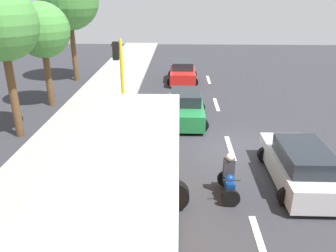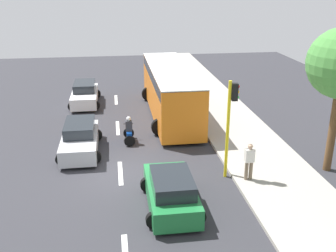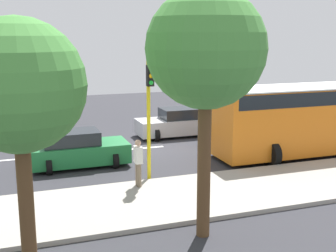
# 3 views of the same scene
# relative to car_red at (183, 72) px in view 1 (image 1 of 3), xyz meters

# --- Properties ---
(ground_plane) EXTENTS (40.00, 60.00, 0.10)m
(ground_plane) POSITION_rel_car_red_xyz_m (-2.00, 11.31, -0.76)
(ground_plane) COLOR #2D2D33
(sidewalk) EXTENTS (4.00, 60.00, 0.15)m
(sidewalk) POSITION_rel_car_red_xyz_m (5.00, 11.31, -0.63)
(sidewalk) COLOR #9E998E
(sidewalk) RESTS_ON ground
(lane_stripe_far_north) EXTENTS (0.20, 2.40, 0.01)m
(lane_stripe_far_north) POSITION_rel_car_red_xyz_m (-2.00, -0.69, -0.70)
(lane_stripe_far_north) COLOR white
(lane_stripe_far_north) RESTS_ON ground
(lane_stripe_north) EXTENTS (0.20, 2.40, 0.01)m
(lane_stripe_north) POSITION_rel_car_red_xyz_m (-2.00, 5.31, -0.70)
(lane_stripe_north) COLOR white
(lane_stripe_north) RESTS_ON ground
(lane_stripe_mid) EXTENTS (0.20, 2.40, 0.01)m
(lane_stripe_mid) POSITION_rel_car_red_xyz_m (-2.00, 11.31, -0.70)
(lane_stripe_mid) COLOR white
(lane_stripe_mid) RESTS_ON ground
(lane_stripe_south) EXTENTS (0.20, 2.40, 0.01)m
(lane_stripe_south) POSITION_rel_car_red_xyz_m (-2.00, 17.31, -0.70)
(lane_stripe_south) COLOR white
(lane_stripe_south) RESTS_ON ground
(car_red) EXTENTS (2.22, 3.82, 1.52)m
(car_red) POSITION_rel_car_red_xyz_m (0.00, 0.00, 0.00)
(car_red) COLOR red
(car_red) RESTS_ON ground
(car_green) EXTENTS (2.23, 4.05, 1.52)m
(car_green) POSITION_rel_car_red_xyz_m (-0.09, 8.06, 0.00)
(car_green) COLOR #1E7238
(car_green) RESTS_ON ground
(car_silver) EXTENTS (2.20, 4.44, 1.52)m
(car_silver) POSITION_rel_car_red_xyz_m (-3.99, 14.11, 0.00)
(car_silver) COLOR #B7B7BC
(car_silver) RESTS_ON ground
(city_bus) EXTENTS (3.20, 11.00, 3.16)m
(city_bus) POSITION_rel_car_red_xyz_m (1.50, 19.32, 1.14)
(city_bus) COLOR orange
(city_bus) RESTS_ON ground
(motorcycle) EXTENTS (0.60, 1.30, 1.53)m
(motorcycle) POSITION_rel_car_red_xyz_m (-1.41, 14.98, -0.07)
(motorcycle) COLOR black
(motorcycle) RESTS_ON ground
(pedestrian_near_signal) EXTENTS (0.40, 0.24, 1.69)m
(pedestrian_near_signal) POSITION_rel_car_red_xyz_m (3.60, 9.65, 0.35)
(pedestrian_near_signal) COLOR #72604C
(pedestrian_near_signal) RESTS_ON sidewalk
(traffic_light_corner) EXTENTS (0.49, 0.24, 4.50)m
(traffic_light_corner) POSITION_rel_car_red_xyz_m (2.84, 10.31, 2.22)
(traffic_light_corner) COLOR yellow
(traffic_light_corner) RESTS_ON ground
(street_tree_north) EXTENTS (3.12, 3.12, 6.66)m
(street_tree_north) POSITION_rel_car_red_xyz_m (7.71, 10.32, 4.34)
(street_tree_north) COLOR brown
(street_tree_north) RESTS_ON ground
(street_tree_center) EXTENTS (4.22, 4.22, 7.89)m
(street_tree_center) POSITION_rel_car_red_xyz_m (8.07, -0.25, 5.05)
(street_tree_center) COLOR brown
(street_tree_center) RESTS_ON ground
(street_tree_south) EXTENTS (3.05, 3.05, 5.87)m
(street_tree_south) POSITION_rel_car_red_xyz_m (7.85, 5.73, 3.60)
(street_tree_south) COLOR brown
(street_tree_south) RESTS_ON ground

